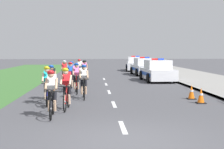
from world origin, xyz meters
TOP-DOWN VIEW (x-y plane):
  - ground_plane at (0.00, 0.00)m, footprint 160.00×160.00m
  - sidewalk_slab at (7.23, 14.00)m, footprint 5.02×60.00m
  - kerb_edge at (4.80, 14.00)m, footprint 0.16×60.00m
  - lane_markings_centre at (0.00, 7.36)m, footprint 0.14×21.60m
  - cyclist_lead at (-2.13, 2.86)m, footprint 0.43×1.72m
  - cyclist_second at (-1.77, 4.23)m, footprint 0.43×1.72m
  - cyclist_third at (-2.62, 5.48)m, footprint 0.44×1.72m
  - cyclist_fourth at (-2.59, 6.67)m, footprint 0.42×1.72m
  - cyclist_fifth at (-1.23, 6.98)m, footprint 0.43×1.72m
  - cyclist_sixth at (-1.66, 8.96)m, footprint 0.45×1.72m
  - cyclist_seventh at (-2.03, 11.53)m, footprint 0.42×1.72m
  - cyclist_eighth at (-2.03, 10.20)m, footprint 0.44×1.72m
  - cyclist_ninth at (-2.62, 13.43)m, footprint 0.44×1.72m
  - cyclist_tenth at (-1.37, 13.91)m, footprint 0.42×1.72m
  - cyclist_eleventh at (-1.80, 16.66)m, footprint 0.43×1.72m
  - police_car_nearest at (3.67, 15.41)m, footprint 2.11×4.45m
  - police_car_second at (3.67, 21.41)m, footprint 2.15×4.48m
  - police_car_third at (3.67, 27.67)m, footprint 2.27×4.53m
  - traffic_cone_near at (3.48, 6.59)m, footprint 0.36×0.36m
  - traffic_cone_mid at (3.52, 5.41)m, footprint 0.36×0.36m

SIDE VIEW (x-z plane):
  - ground_plane at x=0.00m, z-range 0.00..0.00m
  - lane_markings_centre at x=0.00m, z-range 0.00..0.01m
  - sidewalk_slab at x=7.23m, z-range 0.00..0.12m
  - kerb_edge at x=4.80m, z-range 0.00..0.13m
  - traffic_cone_near at x=3.48m, z-range -0.01..0.63m
  - traffic_cone_mid at x=3.52m, z-range -0.01..0.63m
  - police_car_nearest at x=3.67m, z-range -0.12..1.48m
  - police_car_second at x=3.67m, z-range -0.12..1.48m
  - police_car_third at x=3.67m, z-range -0.12..1.48m
  - cyclist_lead at x=-2.13m, z-range 0.00..1.57m
  - cyclist_second at x=-1.77m, z-range 0.00..1.57m
  - cyclist_third at x=-2.62m, z-range 0.00..1.57m
  - cyclist_fourth at x=-2.59m, z-range 0.00..1.57m
  - cyclist_fifth at x=-1.23m, z-range 0.00..1.57m
  - cyclist_sixth at x=-1.66m, z-range 0.00..1.57m
  - cyclist_seventh at x=-2.03m, z-range 0.00..1.57m
  - cyclist_eighth at x=-2.03m, z-range 0.00..1.57m
  - cyclist_ninth at x=-2.62m, z-range 0.00..1.57m
  - cyclist_tenth at x=-1.37m, z-range 0.00..1.57m
  - cyclist_eleventh at x=-1.80m, z-range 0.00..1.57m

